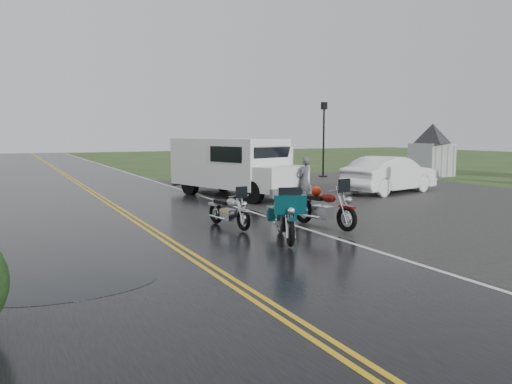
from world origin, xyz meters
TOP-DOWN VIEW (x-y plane):
  - ground at (0.00, 0.00)m, footprint 120.00×120.00m
  - road at (0.00, 10.00)m, footprint 8.00×100.00m
  - parking_pad at (11.00, 5.00)m, footprint 14.00×24.00m
  - visitor_center at (20.00, 12.00)m, footprint 16.00×10.00m
  - motorcycle_red at (4.49, 0.09)m, footprint 1.22×2.42m
  - motorcycle_teal at (2.27, -0.75)m, footprint 1.65×2.45m
  - motorcycle_silver at (2.13, 1.42)m, footprint 0.99×2.04m
  - van_white at (4.75, 5.99)m, footprint 4.19×6.70m
  - person_at_van at (6.54, 5.32)m, footprint 0.75×0.68m
  - sedan_white at (11.60, 6.34)m, footprint 5.09×2.71m
  - lamp_post_far_right at (13.54, 14.22)m, footprint 0.38×0.38m

SIDE VIEW (x-z plane):
  - ground at x=0.00m, z-range 0.00..0.00m
  - parking_pad at x=11.00m, z-range 0.00..0.03m
  - road at x=0.00m, z-range 0.00..0.04m
  - motorcycle_silver at x=2.13m, z-range 0.00..1.16m
  - motorcycle_teal at x=2.27m, z-range 0.00..1.36m
  - motorcycle_red at x=4.49m, z-range 0.00..1.37m
  - sedan_white at x=11.60m, z-range 0.00..1.60m
  - person_at_van at x=6.54m, z-range 0.00..1.72m
  - van_white at x=4.75m, z-range 0.00..2.47m
  - lamp_post_far_right at x=13.54m, z-range 0.00..4.48m
  - visitor_center at x=20.00m, z-range 0.00..4.80m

